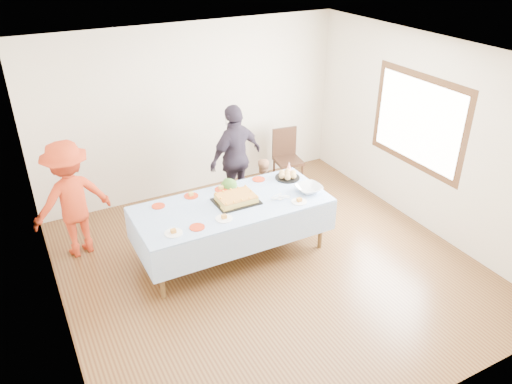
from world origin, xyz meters
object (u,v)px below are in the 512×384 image
party_table (232,207)px  birthday_cake (236,199)px  adult_left (71,199)px  dining_chair (286,154)px

party_table → birthday_cake: birthday_cake is taller
adult_left → dining_chair: bearing=174.6°
dining_chair → birthday_cake: bearing=-130.4°
birthday_cake → adult_left: bearing=151.4°
party_table → dining_chair: (1.70, 1.46, -0.18)m
dining_chair → adult_left: bearing=-165.0°
party_table → dining_chair: size_ratio=2.57×
party_table → dining_chair: 2.24m
birthday_cake → dining_chair: dining_chair is taller
birthday_cake → dining_chair: size_ratio=0.57×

